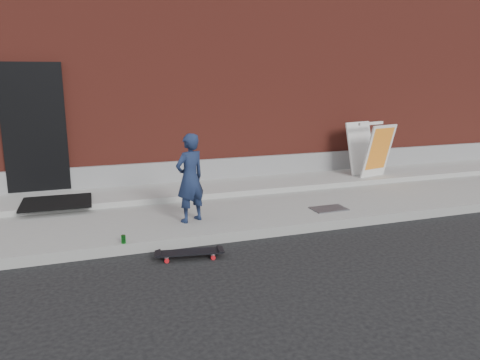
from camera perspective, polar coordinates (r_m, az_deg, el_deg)
name	(u,v)px	position (r m, az deg, el deg)	size (l,w,h in m)	color
ground	(227,243)	(6.65, -1.54, -7.66)	(80.00, 80.00, 0.00)	black
sidewalk	(201,209)	(8.00, -4.79, -3.56)	(20.00, 3.00, 0.15)	gray
apron	(189,190)	(8.81, -6.26, -1.20)	(20.00, 1.20, 0.10)	gray
building	(148,67)	(13.07, -11.17, 13.39)	(20.00, 8.10, 5.00)	maroon
child	(190,178)	(6.97, -6.11, 0.24)	(0.49, 0.32, 1.33)	#172341
skateboard	(190,253)	(6.13, -6.17, -8.81)	(0.87, 0.35, 0.10)	#B51218
pizza_sign	(370,149)	(10.02, 15.60, 3.65)	(0.83, 0.92, 1.11)	silver
soda_can	(123,239)	(6.38, -14.02, -7.02)	(0.06, 0.06, 0.11)	#1A8325
doormat	(57,202)	(8.25, -21.45, -2.55)	(1.10, 0.89, 0.03)	black
utility_plate	(329,209)	(7.84, 10.78, -3.46)	(0.57, 0.36, 0.02)	#56575C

